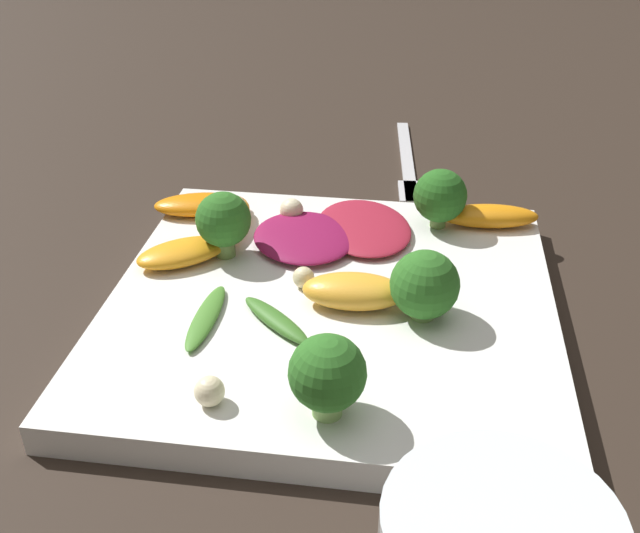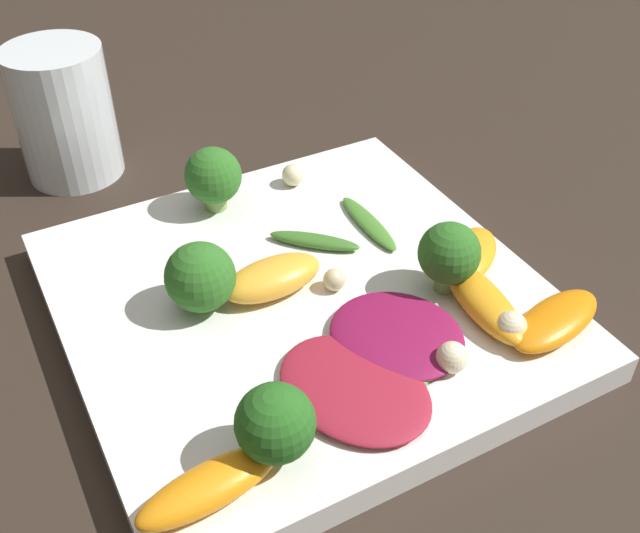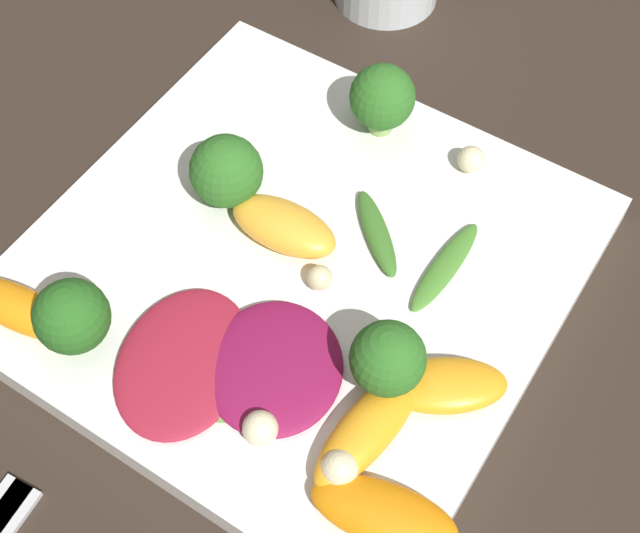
# 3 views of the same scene
# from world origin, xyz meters

# --- Properties ---
(ground_plane) EXTENTS (2.40, 2.40, 0.00)m
(ground_plane) POSITION_xyz_m (0.00, 0.00, 0.00)
(ground_plane) COLOR #2D231C
(plate) EXTENTS (0.28, 0.28, 0.02)m
(plate) POSITION_xyz_m (0.00, 0.00, 0.01)
(plate) COLOR white
(plate) RESTS_ON ground_plane
(drinking_glass) EXTENTS (0.07, 0.07, 0.10)m
(drinking_glass) POSITION_xyz_m (0.24, 0.08, 0.05)
(drinking_glass) COLOR white
(drinking_glass) RESTS_ON ground_plane
(radicchio_leaf_0) EXTENTS (0.11, 0.09, 0.01)m
(radicchio_leaf_0) POSITION_xyz_m (-0.09, 0.01, 0.02)
(radicchio_leaf_0) COLOR maroon
(radicchio_leaf_0) RESTS_ON plate
(radicchio_leaf_1) EXTENTS (0.10, 0.10, 0.01)m
(radicchio_leaf_1) POSITION_xyz_m (-0.06, -0.03, 0.02)
(radicchio_leaf_1) COLOR maroon
(radicchio_leaf_1) RESTS_ON plate
(orange_segment_0) EXTENTS (0.03, 0.08, 0.02)m
(orange_segment_0) POSITION_xyz_m (-0.11, 0.10, 0.03)
(orange_segment_0) COLOR orange
(orange_segment_0) RESTS_ON plate
(orange_segment_1) EXTENTS (0.04, 0.07, 0.02)m
(orange_segment_1) POSITION_xyz_m (0.01, 0.01, 0.03)
(orange_segment_1) COLOR #FCAD33
(orange_segment_1) RESTS_ON plate
(orange_segment_2) EXTENTS (0.05, 0.08, 0.01)m
(orange_segment_2) POSITION_xyz_m (-0.10, -0.11, 0.03)
(orange_segment_2) COLOR orange
(orange_segment_2) RESTS_ON plate
(orange_segment_3) EXTENTS (0.08, 0.03, 0.02)m
(orange_segment_3) POSITION_xyz_m (-0.07, -0.09, 0.03)
(orange_segment_3) COLOR orange
(orange_segment_3) RESTS_ON plate
(orange_segment_4) EXTENTS (0.06, 0.07, 0.01)m
(orange_segment_4) POSITION_xyz_m (-0.03, -0.11, 0.03)
(orange_segment_4) COLOR orange
(orange_segment_4) RESTS_ON plate
(broccoli_floret_0) EXTENTS (0.04, 0.04, 0.05)m
(broccoli_floret_0) POSITION_xyz_m (-0.04, -0.08, 0.05)
(broccoli_floret_0) COLOR #7A9E51
(broccoli_floret_0) RESTS_ON plate
(broccoli_floret_1) EXTENTS (0.04, 0.04, 0.04)m
(broccoli_floret_1) POSITION_xyz_m (-0.10, 0.07, 0.04)
(broccoli_floret_1) COLOR #7A9E51
(broccoli_floret_1) RESTS_ON plate
(broccoli_floret_2) EXTENTS (0.04, 0.04, 0.05)m
(broccoli_floret_2) POSITION_xyz_m (0.11, 0.01, 0.05)
(broccoli_floret_2) COLOR #84AD5B
(broccoli_floret_2) RESTS_ON plate
(broccoli_floret_3) EXTENTS (0.04, 0.04, 0.04)m
(broccoli_floret_3) POSITION_xyz_m (0.02, 0.06, 0.04)
(broccoli_floret_3) COLOR #84AD5B
(broccoli_floret_3) RESTS_ON plate
(arugula_sprig_0) EXTENTS (0.05, 0.07, 0.01)m
(arugula_sprig_0) POSITION_xyz_m (-0.10, -0.02, 0.02)
(arugula_sprig_0) COLOR #518E33
(arugula_sprig_0) RESTS_ON plate
(arugula_sprig_1) EXTENTS (0.07, 0.02, 0.01)m
(arugula_sprig_1) POSITION_xyz_m (0.04, -0.07, 0.02)
(arugula_sprig_1) COLOR #47842D
(arugula_sprig_1) RESTS_ON plate
(arugula_sprig_2) EXTENTS (0.05, 0.05, 0.01)m
(arugula_sprig_2) POSITION_xyz_m (0.04, -0.03, 0.02)
(arugula_sprig_2) COLOR #3D7528
(arugula_sprig_2) RESTS_ON plate
(macadamia_nut_0) EXTENTS (0.01, 0.01, 0.01)m
(macadamia_nut_0) POSITION_xyz_m (-0.01, -0.02, 0.03)
(macadamia_nut_0) COLOR beige
(macadamia_nut_0) RESTS_ON plate
(macadamia_nut_1) EXTENTS (0.02, 0.02, 0.02)m
(macadamia_nut_1) POSITION_xyz_m (-0.10, -0.04, 0.03)
(macadamia_nut_1) COLOR beige
(macadamia_nut_1) RESTS_ON plate
(macadamia_nut_2) EXTENTS (0.02, 0.02, 0.02)m
(macadamia_nut_2) POSITION_xyz_m (-0.09, -0.09, 0.03)
(macadamia_nut_2) COLOR beige
(macadamia_nut_2) RESTS_ON plate
(macadamia_nut_3) EXTENTS (0.02, 0.02, 0.02)m
(macadamia_nut_3) POSITION_xyz_m (0.11, -0.05, 0.03)
(macadamia_nut_3) COLOR beige
(macadamia_nut_3) RESTS_ON plate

